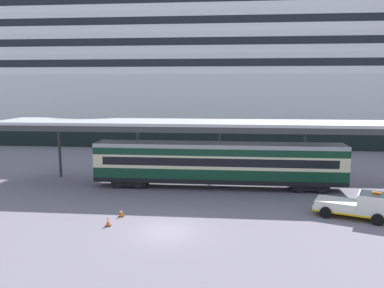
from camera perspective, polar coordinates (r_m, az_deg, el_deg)
ground_plane at (r=26.15m, az=-3.71°, el=-12.33°), size 400.00×400.00×0.00m
cruise_ship at (r=71.01m, az=-5.20°, el=9.60°), size 163.55×23.39×33.51m
platform_canopy at (r=36.11m, az=3.83°, el=2.81°), size 40.39×5.72×6.02m
train_carriage at (r=36.19m, az=3.76°, el=-2.71°), size 22.33×2.81×4.11m
service_truck at (r=30.56m, az=22.93°, el=-7.97°), size 5.58×3.79×2.02m
traffic_cone_near at (r=29.21m, az=-10.05°, el=-9.57°), size 0.36×0.36×0.62m
traffic_cone_mid at (r=27.50m, az=-11.88°, el=-10.77°), size 0.36×0.36×0.62m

